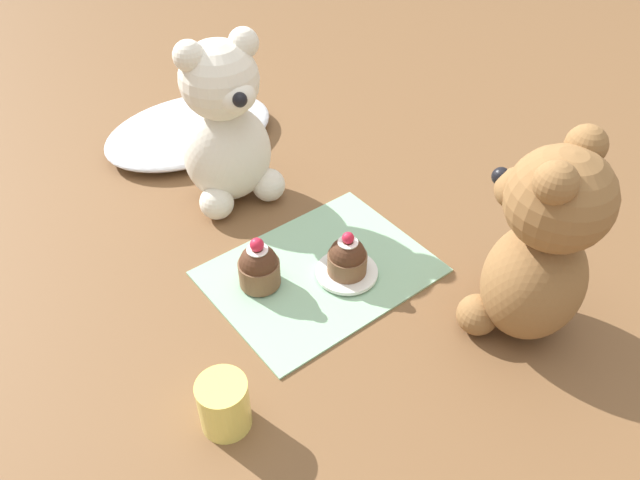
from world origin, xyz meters
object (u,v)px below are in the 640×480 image
(saucer_plate, at_px, (347,272))
(cupcake_near_tan_bear, at_px, (347,258))
(juice_glass, at_px, (224,404))
(cupcake_near_cream_bear, at_px, (259,267))
(teddy_bear_cream, at_px, (227,128))
(teddy_bear_tan, at_px, (540,248))

(saucer_plate, xyz_separation_m, cupcake_near_tan_bear, (-0.00, 0.00, 0.02))
(cupcake_near_tan_bear, xyz_separation_m, juice_glass, (-0.23, -0.09, -0.00))
(cupcake_near_cream_bear, height_order, juice_glass, cupcake_near_cream_bear)
(cupcake_near_tan_bear, relative_size, juice_glass, 1.00)
(saucer_plate, bearing_deg, juice_glass, -159.63)
(teddy_bear_cream, relative_size, teddy_bear_tan, 0.98)
(cupcake_near_cream_bear, xyz_separation_m, juice_glass, (-0.14, -0.14, -0.00))
(juice_glass, bearing_deg, cupcake_near_tan_bear, 20.37)
(teddy_bear_cream, bearing_deg, saucer_plate, -77.35)
(teddy_bear_cream, xyz_separation_m, juice_glass, (-0.21, -0.32, -0.08))
(teddy_bear_cream, distance_m, cupcake_near_tan_bear, 0.25)
(teddy_bear_tan, relative_size, juice_glass, 3.98)
(saucer_plate, bearing_deg, cupcake_near_tan_bear, 135.00)
(saucer_plate, distance_m, cupcake_near_tan_bear, 0.02)
(cupcake_near_tan_bear, distance_m, juice_glass, 0.25)
(cupcake_near_tan_bear, bearing_deg, teddy_bear_tan, -58.41)
(teddy_bear_cream, bearing_deg, cupcake_near_tan_bear, -77.35)
(teddy_bear_tan, distance_m, saucer_plate, 0.24)
(teddy_bear_tan, relative_size, saucer_plate, 3.16)
(teddy_bear_tan, bearing_deg, cupcake_near_cream_bear, -63.31)
(teddy_bear_tan, xyz_separation_m, juice_glass, (-0.34, 0.10, -0.09))
(teddy_bear_tan, relative_size, cupcake_near_cream_bear, 3.47)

